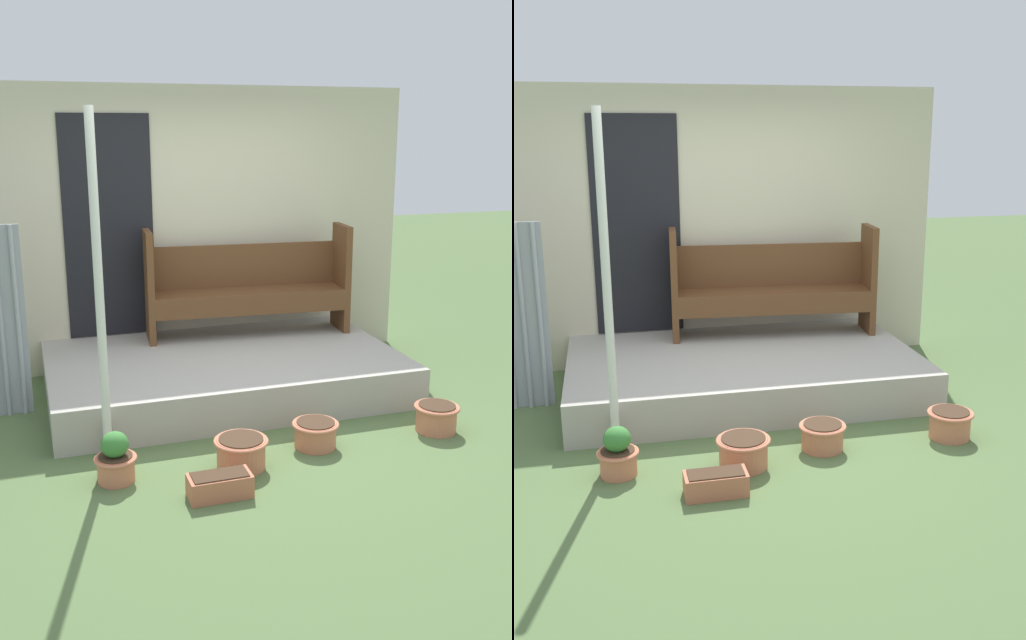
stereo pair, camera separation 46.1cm
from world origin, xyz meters
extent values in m
plane|color=#516B3D|center=(0.00, 0.00, 0.00)|extent=(24.00, 24.00, 0.00)
cube|color=#A8A399|center=(-0.02, 0.91, 0.17)|extent=(2.96, 1.81, 0.34)
cube|color=beige|center=(-0.02, 1.84, 1.30)|extent=(4.16, 0.06, 2.60)
cube|color=black|center=(-0.83, 1.80, 1.35)|extent=(0.80, 0.02, 2.00)
cylinder|color=#979CA5|center=(-1.79, 0.93, 0.76)|extent=(0.04, 0.04, 1.52)
cylinder|color=#979CA5|center=(-1.66, 0.93, 0.76)|extent=(0.04, 0.04, 1.52)
cylinder|color=silver|center=(-1.13, -0.07, 1.18)|extent=(0.06, 0.06, 2.35)
cube|color=brown|center=(-0.53, 1.52, 0.84)|extent=(0.09, 0.40, 1.01)
cube|color=brown|center=(1.29, 1.36, 0.84)|extent=(0.09, 0.40, 1.01)
cube|color=brown|center=(0.38, 1.44, 0.74)|extent=(1.79, 0.55, 0.04)
cube|color=brown|center=(0.36, 1.26, 0.65)|extent=(1.76, 0.18, 0.15)
cube|color=brown|center=(0.39, 1.62, 0.96)|extent=(1.76, 0.19, 0.40)
cylinder|color=#C67251|center=(-1.12, -0.45, 0.09)|extent=(0.24, 0.24, 0.17)
torus|color=#C67251|center=(-1.12, -0.45, 0.16)|extent=(0.28, 0.28, 0.02)
cylinder|color=#422D1E|center=(-1.12, -0.45, 0.18)|extent=(0.22, 0.22, 0.01)
ellipsoid|color=#387A33|center=(-1.12, -0.45, 0.26)|extent=(0.18, 0.18, 0.17)
cylinder|color=#C67251|center=(-0.30, -0.52, 0.10)|extent=(0.33, 0.33, 0.20)
torus|color=#C67251|center=(-0.30, -0.52, 0.19)|extent=(0.37, 0.37, 0.02)
cylinder|color=#422D1E|center=(-0.30, -0.52, 0.21)|extent=(0.30, 0.30, 0.01)
cylinder|color=#C67251|center=(0.31, -0.37, 0.09)|extent=(0.30, 0.30, 0.18)
torus|color=#C67251|center=(0.31, -0.37, 0.17)|extent=(0.34, 0.34, 0.02)
cylinder|color=#422D1E|center=(0.31, -0.37, 0.19)|extent=(0.27, 0.27, 0.01)
cylinder|color=#C67251|center=(1.28, -0.40, 0.10)|extent=(0.30, 0.30, 0.20)
torus|color=#C67251|center=(1.28, -0.40, 0.19)|extent=(0.34, 0.34, 0.02)
cylinder|color=#422D1E|center=(1.28, -0.40, 0.21)|extent=(0.28, 0.28, 0.01)
cube|color=#B76647|center=(-0.54, -0.86, 0.07)|extent=(0.40, 0.18, 0.15)
cube|color=#422D1E|center=(-0.54, -0.86, 0.15)|extent=(0.35, 0.16, 0.01)
camera|label=1|loc=(-1.57, -4.72, 2.22)|focal=40.00mm
camera|label=2|loc=(-1.13, -4.85, 2.22)|focal=40.00mm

